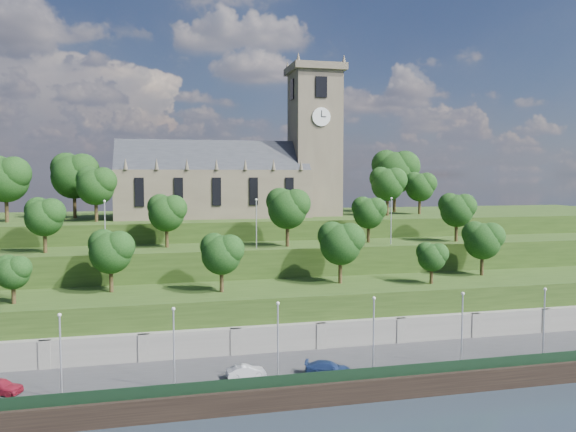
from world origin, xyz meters
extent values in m
plane|color=#1C232D|center=(0.00, 0.00, 0.00)|extent=(320.00, 320.00, 0.00)
cube|color=#2D2D30|center=(0.00, 6.00, 1.00)|extent=(160.00, 12.00, 2.00)
cube|color=black|center=(0.00, -0.05, 1.10)|extent=(160.00, 0.50, 2.20)
cube|color=black|center=(0.00, 0.60, 2.60)|extent=(160.00, 0.10, 1.20)
cube|color=slate|center=(0.00, 12.00, 2.50)|extent=(160.00, 2.00, 5.00)
cube|color=slate|center=(-25.00, 11.20, 2.50)|extent=(1.20, 0.60, 5.00)
cube|color=slate|center=(-15.00, 11.20, 2.50)|extent=(1.20, 0.60, 5.00)
cube|color=slate|center=(-5.00, 11.20, 2.50)|extent=(1.20, 0.60, 5.00)
cube|color=slate|center=(5.00, 11.20, 2.50)|extent=(1.20, 0.60, 5.00)
cube|color=slate|center=(15.00, 11.20, 2.50)|extent=(1.20, 0.60, 5.00)
cube|color=slate|center=(25.00, 11.20, 2.50)|extent=(1.20, 0.60, 5.00)
cube|color=slate|center=(35.00, 11.20, 2.50)|extent=(1.20, 0.60, 5.00)
cube|color=#233A13|center=(0.00, 18.00, 4.00)|extent=(160.00, 12.00, 8.00)
cube|color=#233A13|center=(0.00, 29.00, 6.00)|extent=(160.00, 10.00, 12.00)
cube|color=#233A13|center=(0.00, 50.00, 7.50)|extent=(160.00, 32.00, 15.00)
cube|color=brown|center=(-4.00, 46.00, 19.00)|extent=(32.00, 12.00, 8.00)
cube|color=#25282D|center=(-4.00, 46.00, 23.00)|extent=(32.00, 10.18, 10.18)
cone|color=brown|center=(-18.00, 40.00, 23.90)|extent=(0.70, 0.70, 1.80)
cone|color=brown|center=(-13.33, 40.00, 23.90)|extent=(0.70, 0.70, 1.80)
cone|color=brown|center=(-8.67, 40.00, 23.90)|extent=(0.70, 0.70, 1.80)
cone|color=brown|center=(-4.00, 40.00, 23.90)|extent=(0.70, 0.70, 1.80)
cone|color=brown|center=(0.67, 40.00, 23.90)|extent=(0.70, 0.70, 1.80)
cone|color=brown|center=(5.33, 40.00, 23.90)|extent=(0.70, 0.70, 1.80)
cone|color=brown|center=(10.00, 40.00, 23.90)|extent=(0.70, 0.70, 1.80)
cube|color=black|center=(-16.00, 39.92, 19.50)|extent=(1.40, 0.25, 4.50)
cube|color=black|center=(-10.00, 39.92, 19.50)|extent=(1.40, 0.25, 4.50)
cube|color=black|center=(-4.00, 39.92, 19.50)|extent=(1.40, 0.25, 4.50)
cube|color=black|center=(2.00, 39.92, 19.50)|extent=(1.40, 0.25, 4.50)
cube|color=black|center=(8.00, 39.92, 19.50)|extent=(1.40, 0.25, 4.50)
cube|color=brown|center=(14.00, 46.00, 27.50)|extent=(8.00, 8.00, 25.00)
cube|color=brown|center=(14.00, 46.00, 40.60)|extent=(9.20, 9.20, 1.20)
cone|color=brown|center=(10.00, 42.00, 41.80)|extent=(0.80, 0.80, 1.60)
cone|color=brown|center=(10.00, 50.00, 41.80)|extent=(0.80, 0.80, 1.60)
cone|color=brown|center=(18.00, 42.00, 41.80)|extent=(0.80, 0.80, 1.60)
cone|color=brown|center=(18.00, 50.00, 41.80)|extent=(0.80, 0.80, 1.60)
cube|color=black|center=(14.00, 41.92, 37.00)|extent=(2.00, 0.25, 3.50)
cube|color=black|center=(14.00, 50.08, 37.00)|extent=(2.00, 0.25, 3.50)
cube|color=black|center=(9.92, 46.00, 37.00)|extent=(0.25, 2.00, 3.50)
cube|color=black|center=(18.08, 46.00, 37.00)|extent=(0.25, 2.00, 3.50)
cylinder|color=white|center=(14.00, 41.88, 32.00)|extent=(3.20, 0.30, 3.20)
cylinder|color=white|center=(18.12, 46.00, 32.00)|extent=(0.30, 3.20, 3.20)
cube|color=black|center=(14.00, 41.70, 32.50)|extent=(0.12, 0.05, 1.10)
cube|color=black|center=(14.40, 41.70, 32.00)|extent=(0.80, 0.05, 0.12)
cylinder|color=#342614|center=(-28.90, 16.00, 9.17)|extent=(0.46, 0.46, 2.34)
sphere|color=black|center=(-28.90, 16.00, 11.44)|extent=(3.65, 3.65, 3.65)
sphere|color=black|center=(-28.17, 15.64, 11.99)|extent=(2.74, 2.74, 2.74)
sphere|color=black|center=(-29.53, 16.46, 12.17)|extent=(2.55, 2.55, 2.55)
cylinder|color=#342614|center=(-18.90, 20.00, 9.64)|extent=(0.51, 0.51, 3.28)
sphere|color=black|center=(-18.90, 20.00, 12.82)|extent=(5.11, 5.11, 5.11)
sphere|color=black|center=(-17.88, 19.49, 13.58)|extent=(3.83, 3.83, 3.83)
sphere|color=black|center=(-19.79, 20.64, 13.84)|extent=(3.58, 3.58, 3.58)
cylinder|color=#342614|center=(-5.86, 17.00, 9.54)|extent=(0.50, 0.50, 3.09)
sphere|color=black|center=(-5.86, 17.00, 12.53)|extent=(4.81, 4.81, 4.81)
sphere|color=black|center=(-4.90, 16.52, 13.25)|extent=(3.60, 3.60, 3.60)
sphere|color=black|center=(-6.70, 17.60, 13.49)|extent=(3.36, 3.36, 3.36)
cylinder|color=#342614|center=(9.91, 19.00, 9.75)|extent=(0.52, 0.52, 3.49)
sphere|color=black|center=(9.91, 19.00, 13.12)|extent=(5.43, 5.43, 5.43)
sphere|color=black|center=(10.99, 18.46, 13.94)|extent=(4.07, 4.07, 4.07)
sphere|color=black|center=(8.96, 19.68, 14.21)|extent=(3.80, 3.80, 3.80)
cylinder|color=#342614|center=(21.40, 16.00, 9.17)|extent=(0.46, 0.46, 2.35)
sphere|color=black|center=(21.40, 16.00, 11.44)|extent=(3.65, 3.65, 3.65)
sphere|color=black|center=(22.13, 15.63, 11.99)|extent=(2.74, 2.74, 2.74)
sphere|color=black|center=(20.76, 16.46, 12.17)|extent=(2.56, 2.56, 2.56)
cylinder|color=#342614|center=(31.27, 20.00, 9.65)|extent=(0.51, 0.51, 3.30)
sphere|color=black|center=(31.27, 20.00, 12.84)|extent=(5.13, 5.13, 5.13)
sphere|color=black|center=(32.30, 19.49, 13.60)|extent=(3.85, 3.85, 3.85)
sphere|color=black|center=(30.38, 20.64, 13.86)|extent=(3.59, 3.59, 3.59)
cylinder|color=#342614|center=(-27.71, 28.00, 13.57)|extent=(0.50, 0.50, 3.14)
sphere|color=black|center=(-27.71, 28.00, 16.60)|extent=(4.88, 4.88, 4.88)
sphere|color=black|center=(-26.74, 27.51, 17.34)|extent=(3.66, 3.66, 3.66)
sphere|color=black|center=(-28.57, 28.61, 17.58)|extent=(3.42, 3.42, 3.42)
cylinder|color=#342614|center=(-12.08, 30.00, 13.62)|extent=(0.50, 0.50, 3.23)
sphere|color=black|center=(-12.08, 30.00, 16.74)|extent=(5.03, 5.03, 5.03)
sphere|color=black|center=(-11.07, 29.50, 17.50)|extent=(3.77, 3.77, 3.77)
sphere|color=black|center=(-12.96, 30.63, 17.75)|extent=(3.52, 3.52, 3.52)
cylinder|color=#342614|center=(4.65, 27.00, 13.80)|extent=(0.52, 0.52, 3.60)
sphere|color=black|center=(4.65, 27.00, 17.28)|extent=(5.60, 5.60, 5.60)
sphere|color=black|center=(5.77, 26.44, 18.12)|extent=(4.20, 4.20, 4.20)
sphere|color=black|center=(3.67, 27.70, 18.40)|extent=(3.92, 3.92, 3.92)
cylinder|color=#342614|center=(17.68, 29.00, 13.49)|extent=(0.49, 0.49, 2.98)
sphere|color=black|center=(17.68, 29.00, 16.37)|extent=(4.64, 4.64, 4.64)
sphere|color=black|center=(18.60, 28.54, 17.07)|extent=(3.48, 3.48, 3.48)
sphere|color=black|center=(16.86, 29.58, 17.30)|extent=(3.25, 3.25, 3.25)
cylinder|color=#342614|center=(31.18, 27.00, 13.60)|extent=(0.50, 0.50, 3.20)
sphere|color=black|center=(31.18, 27.00, 16.70)|extent=(4.98, 4.98, 4.98)
sphere|color=black|center=(32.17, 26.50, 17.44)|extent=(3.74, 3.74, 3.74)
sphere|color=black|center=(30.30, 27.62, 17.69)|extent=(3.49, 3.49, 3.49)
cylinder|color=#342614|center=(-35.57, 42.00, 17.18)|extent=(0.55, 0.55, 4.35)
sphere|color=black|center=(-35.57, 42.00, 21.38)|extent=(6.77, 6.77, 6.77)
sphere|color=black|center=(-34.21, 41.32, 22.40)|extent=(5.08, 5.08, 5.08)
cylinder|color=#342614|center=(-26.64, 48.00, 17.34)|extent=(0.57, 0.57, 4.68)
sphere|color=black|center=(-26.64, 48.00, 21.86)|extent=(7.28, 7.28, 7.28)
sphere|color=black|center=(-25.19, 47.27, 22.95)|extent=(5.46, 5.46, 5.46)
sphere|color=black|center=(-27.92, 48.91, 23.32)|extent=(5.09, 5.09, 5.09)
cylinder|color=#342614|center=(-22.47, 40.00, 16.83)|extent=(0.52, 0.52, 3.66)
sphere|color=black|center=(-22.47, 40.00, 20.37)|extent=(5.70, 5.70, 5.70)
sphere|color=black|center=(-21.33, 39.43, 21.22)|extent=(4.27, 4.27, 4.27)
sphere|color=black|center=(-23.47, 40.71, 21.51)|extent=(3.99, 3.99, 3.99)
cylinder|color=#342614|center=(26.26, 42.00, 16.85)|extent=(0.52, 0.52, 3.70)
sphere|color=black|center=(26.26, 42.00, 20.43)|extent=(5.76, 5.76, 5.76)
sphere|color=black|center=(27.41, 41.42, 21.30)|extent=(4.32, 4.32, 4.32)
sphere|color=black|center=(25.25, 42.72, 21.58)|extent=(4.03, 4.03, 4.03)
cylinder|color=#342614|center=(31.14, 50.00, 17.58)|extent=(0.59, 0.59, 5.16)
sphere|color=black|center=(31.14, 50.00, 22.57)|extent=(8.03, 8.03, 8.03)
sphere|color=black|center=(32.74, 49.20, 23.77)|extent=(6.02, 6.02, 6.02)
sphere|color=black|center=(29.73, 51.00, 24.17)|extent=(5.62, 5.62, 5.62)
cylinder|color=#342614|center=(33.43, 44.00, 16.67)|extent=(0.51, 0.51, 3.33)
sphere|color=black|center=(33.43, 44.00, 19.89)|extent=(5.18, 5.18, 5.18)
sphere|color=black|center=(34.46, 43.48, 20.66)|extent=(3.89, 3.89, 3.89)
sphere|color=black|center=(32.52, 44.65, 20.92)|extent=(3.63, 3.63, 3.63)
cylinder|color=#B2B2B7|center=(-22.00, 2.50, 5.77)|extent=(0.16, 0.16, 7.55)
sphere|color=silver|center=(-22.00, 2.50, 9.67)|extent=(0.36, 0.36, 0.36)
cylinder|color=#B2B2B7|center=(-12.00, 2.50, 5.77)|extent=(0.16, 0.16, 7.55)
sphere|color=silver|center=(-12.00, 2.50, 9.67)|extent=(0.36, 0.36, 0.36)
cylinder|color=#B2B2B7|center=(-2.00, 2.50, 5.77)|extent=(0.16, 0.16, 7.55)
sphere|color=silver|center=(-2.00, 2.50, 9.67)|extent=(0.36, 0.36, 0.36)
cylinder|color=#B2B2B7|center=(8.00, 2.50, 5.77)|extent=(0.16, 0.16, 7.55)
sphere|color=silver|center=(8.00, 2.50, 9.67)|extent=(0.36, 0.36, 0.36)
cylinder|color=#B2B2B7|center=(18.00, 2.50, 5.77)|extent=(0.16, 0.16, 7.55)
sphere|color=silver|center=(18.00, 2.50, 9.67)|extent=(0.36, 0.36, 0.36)
cylinder|color=#B2B2B7|center=(28.00, 2.50, 5.77)|extent=(0.16, 0.16, 7.55)
sphere|color=silver|center=(28.00, 2.50, 9.67)|extent=(0.36, 0.36, 0.36)
cylinder|color=#B2B2B7|center=(-20.00, 26.00, 15.32)|extent=(0.16, 0.16, 6.64)
sphere|color=silver|center=(-20.00, 26.00, 18.76)|extent=(0.36, 0.36, 0.36)
cylinder|color=#B2B2B7|center=(0.00, 26.00, 15.32)|extent=(0.16, 0.16, 6.64)
sphere|color=silver|center=(0.00, 26.00, 18.76)|extent=(0.36, 0.36, 0.36)
cylinder|color=#B2B2B7|center=(20.00, 26.00, 15.32)|extent=(0.16, 0.16, 6.64)
sphere|color=silver|center=(20.00, 26.00, 18.76)|extent=(0.36, 0.36, 0.36)
imported|color=#A8A8AD|center=(-4.98, 3.82, 2.64)|extent=(3.99, 1.66, 1.28)
imported|color=navy|center=(3.26, 2.78, 2.68)|extent=(5.08, 3.41, 1.37)
camera|label=1|loc=(-13.28, -50.23, 22.20)|focal=35.00mm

